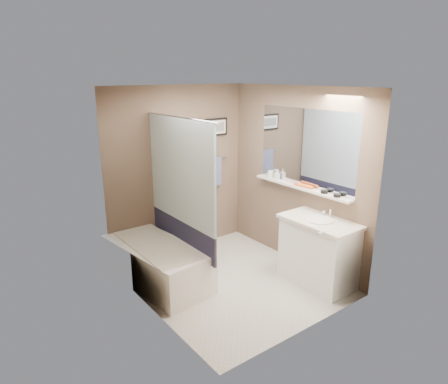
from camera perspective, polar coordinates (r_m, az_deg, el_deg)
ground at (r=5.21m, az=1.01°, el=-12.59°), size 2.50×2.50×0.00m
ceiling at (r=4.56m, az=1.17°, el=14.55°), size 2.20×2.50×0.04m
wall_back at (r=5.73m, az=-6.51°, el=2.93°), size 2.20×0.04×2.40m
wall_front at (r=3.90m, az=12.30°, el=-3.91°), size 2.20×0.04×2.40m
wall_left at (r=4.20m, az=-10.62°, el=-2.33°), size 0.04×2.50×2.40m
wall_right at (r=5.46m, az=10.07°, el=2.08°), size 0.04×2.50×2.40m
tile_surround at (r=4.69m, az=-13.37°, el=-3.06°), size 0.02×1.55×2.00m
curtain_rod at (r=4.77m, az=-6.49°, el=10.56°), size 0.02×1.55×0.02m
curtain_upper at (r=4.88m, az=-6.25°, el=2.95°), size 0.03×1.45×1.28m
curtain_lower at (r=5.13m, az=-5.96°, el=-5.99°), size 0.03×1.45×0.36m
mirror at (r=5.28m, az=11.57°, el=6.19°), size 0.02×1.60×1.00m
shelf at (r=5.35m, az=10.85°, el=0.65°), size 0.12×1.60×0.03m
towel_bar at (r=5.99m, az=-1.92°, el=4.60°), size 0.60×0.02×0.02m
towel at (r=6.01m, az=-1.79°, el=2.89°), size 0.34×0.05×0.44m
art_frame at (r=5.92m, az=-2.06°, el=9.17°), size 0.62×0.02×0.26m
art_mat at (r=5.91m, az=-1.98°, el=9.16°), size 0.56×0.00×0.20m
art_image at (r=5.91m, az=-1.97°, el=9.16°), size 0.50×0.00×0.13m
door at (r=4.37m, az=17.02°, el=-4.80°), size 0.80×0.02×2.00m
door_handle at (r=4.16m, az=13.72°, el=-5.67°), size 0.10×0.02×0.02m
bathtub at (r=5.16m, az=-9.57°, el=-10.02°), size 0.88×1.57×0.50m
tub_rim at (r=5.06m, az=-9.71°, el=-7.48°), size 0.56×1.36×0.02m
toilet at (r=5.70m, az=-3.91°, el=-6.26°), size 0.55×0.73×0.67m
vanity at (r=5.15m, az=13.29°, el=-8.49°), size 0.51×0.90×0.80m
countertop at (r=4.98m, az=13.53°, el=-4.13°), size 0.54×0.96×0.04m
sink_basin at (r=4.96m, az=13.48°, el=-3.85°), size 0.34×0.34×0.01m
faucet_spout at (r=5.10m, az=14.96°, el=-2.91°), size 0.02×0.02×0.10m
faucet_knob at (r=5.16m, az=14.08°, el=-2.84°), size 0.05×0.05×0.05m
candle_bowl_near at (r=4.98m, az=15.85°, el=-0.46°), size 0.09×0.09×0.04m
candle_bowl_far at (r=5.10m, az=14.13°, el=0.05°), size 0.09×0.09×0.04m
hair_brush_front at (r=5.28m, az=11.62°, el=0.81°), size 0.06×0.22×0.04m
hair_brush_back at (r=5.33m, az=11.03°, el=0.99°), size 0.06×0.22×0.04m
pink_comb at (r=5.47m, az=9.39°, el=1.28°), size 0.04×0.16×0.01m
glass_jar at (r=5.72m, az=6.66°, el=2.54°), size 0.08×0.08×0.10m
soap_bottle at (r=5.63m, az=7.56°, el=2.46°), size 0.07×0.07×0.14m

